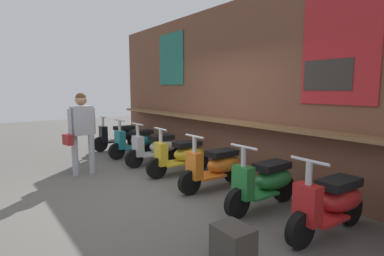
# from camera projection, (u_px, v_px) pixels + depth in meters

# --- Properties ---
(ground_plane) EXTENTS (26.37, 26.37, 0.00)m
(ground_plane) POSITION_uv_depth(u_px,v_px,m) (148.00, 192.00, 5.01)
(ground_plane) COLOR #56544F
(market_stall_facade) EXTENTS (9.42, 0.61, 3.37)m
(market_stall_facade) POSITION_uv_depth(u_px,v_px,m) (237.00, 90.00, 5.97)
(market_stall_facade) COLOR brown
(market_stall_facade) RESTS_ON ground_plane
(scooter_black) EXTENTS (0.46, 1.40, 0.97)m
(scooter_black) POSITION_uv_depth(u_px,v_px,m) (120.00, 136.00, 8.53)
(scooter_black) COLOR black
(scooter_black) RESTS_ON ground_plane
(scooter_teal) EXTENTS (0.50, 1.40, 0.97)m
(scooter_teal) POSITION_uv_depth(u_px,v_px,m) (137.00, 141.00, 7.66)
(scooter_teal) COLOR #197075
(scooter_teal) RESTS_ON ground_plane
(scooter_silver) EXTENTS (0.46, 1.40, 0.97)m
(scooter_silver) POSITION_uv_depth(u_px,v_px,m) (157.00, 147.00, 6.86)
(scooter_silver) COLOR #B2B5BA
(scooter_silver) RESTS_ON ground_plane
(scooter_yellow) EXTENTS (0.46, 1.40, 0.97)m
(scooter_yellow) POSITION_uv_depth(u_px,v_px,m) (182.00, 155.00, 6.05)
(scooter_yellow) COLOR gold
(scooter_yellow) RESTS_ON ground_plane
(scooter_orange) EXTENTS (0.46, 1.40, 0.97)m
(scooter_orange) POSITION_uv_depth(u_px,v_px,m) (217.00, 166.00, 5.20)
(scooter_orange) COLOR orange
(scooter_orange) RESTS_ON ground_plane
(scooter_green) EXTENTS (0.46, 1.40, 0.97)m
(scooter_green) POSITION_uv_depth(u_px,v_px,m) (266.00, 181.00, 4.34)
(scooter_green) COLOR #237533
(scooter_green) RESTS_ON ground_plane
(scooter_red) EXTENTS (0.46, 1.40, 0.97)m
(scooter_red) POSITION_uv_depth(u_px,v_px,m) (332.00, 202.00, 3.55)
(scooter_red) COLOR red
(scooter_red) RESTS_ON ground_plane
(shopper_with_handbag) EXTENTS (0.35, 0.65, 1.63)m
(shopper_with_handbag) POSITION_uv_depth(u_px,v_px,m) (81.00, 126.00, 5.92)
(shopper_with_handbag) COLOR #999EA8
(shopper_with_handbag) RESTS_ON ground_plane
(merchandise_crate) EXTENTS (0.39, 0.31, 0.40)m
(merchandise_crate) POSITION_uv_depth(u_px,v_px,m) (233.00, 246.00, 2.93)
(merchandise_crate) COLOR #3D3833
(merchandise_crate) RESTS_ON ground_plane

